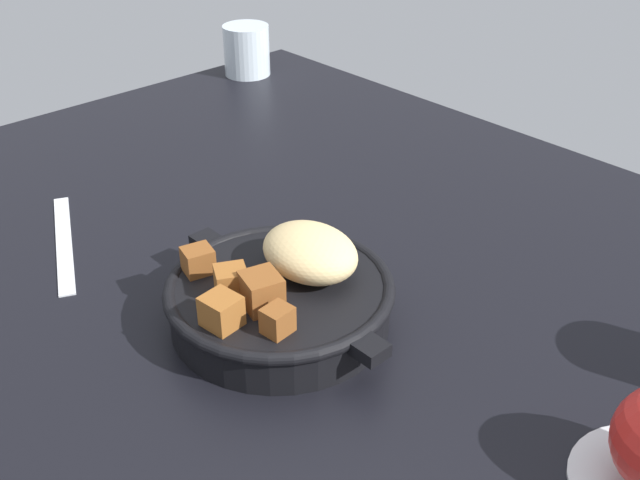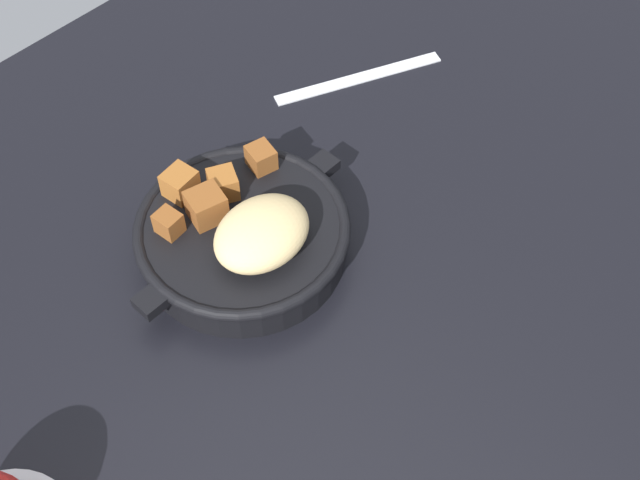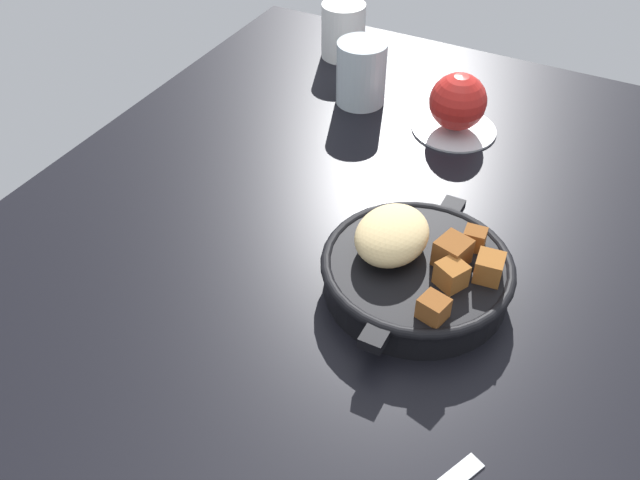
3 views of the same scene
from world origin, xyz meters
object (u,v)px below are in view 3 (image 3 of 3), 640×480
object	(u,v)px
red_apple	(458,102)
water_glass_tall	(361,73)
cast_iron_skillet	(415,268)
white_creamer_pitcher	(343,31)

from	to	relation	value
red_apple	water_glass_tall	world-z (taller)	water_glass_tall
cast_iron_skillet	white_creamer_pitcher	xyz separation A→B (cm)	(45.58, 30.81, 1.46)
cast_iron_skillet	white_creamer_pitcher	world-z (taller)	white_creamer_pitcher
water_glass_tall	cast_iron_skillet	bearing A→B (deg)	-146.73
cast_iron_skillet	water_glass_tall	bearing A→B (deg)	33.27
cast_iron_skillet	water_glass_tall	distance (cm)	39.87
white_creamer_pitcher	red_apple	bearing A→B (deg)	-118.73
red_apple	white_creamer_pitcher	size ratio (longest dim) A/B	0.90
white_creamer_pitcher	cast_iron_skillet	bearing A→B (deg)	-145.94
cast_iron_skillet	water_glass_tall	size ratio (longest dim) A/B	2.61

